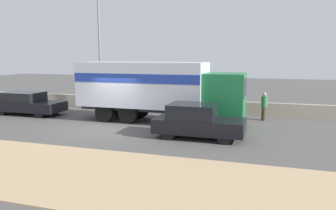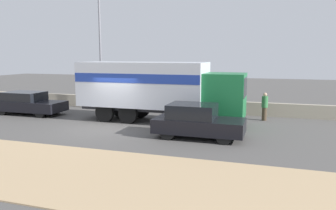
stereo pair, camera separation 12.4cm
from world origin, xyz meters
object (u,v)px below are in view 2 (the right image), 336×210
box_truck (155,86)px  car_hatchback (197,121)px  car_sedan_second (28,103)px  pedestrian (265,106)px  street_lamp (100,44)px

box_truck → car_hatchback: bearing=-42.9°
car_sedan_second → pedestrian: (14.25, 2.48, 0.12)m
box_truck → car_hatchback: size_ratio=2.28×
street_lamp → pedestrian: 11.41m
car_hatchback → street_lamp: bearing=144.3°
box_truck → car_hatchback: (3.03, -2.81, -1.23)m
street_lamp → pedestrian: bearing=-3.9°
pedestrian → car_hatchback: bearing=-118.8°
car_hatchback → pedestrian: pedestrian is taller
box_truck → car_hatchback: box_truck is taller
pedestrian → street_lamp: bearing=176.1°
street_lamp → box_truck: size_ratio=0.84×
car_sedan_second → street_lamp: bearing=43.1°
car_hatchback → pedestrian: 5.76m
street_lamp → box_truck: bearing=-30.7°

